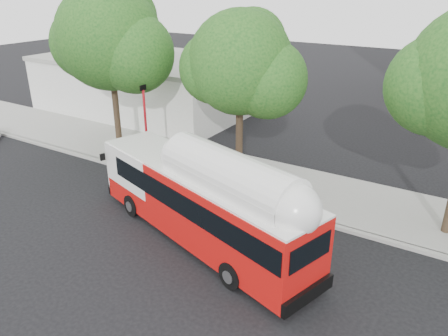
# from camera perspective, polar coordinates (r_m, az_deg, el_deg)

# --- Properties ---
(ground) EXTENTS (120.00, 120.00, 0.00)m
(ground) POSITION_cam_1_polar(r_m,az_deg,el_deg) (18.22, -4.83, -8.99)
(ground) COLOR black
(ground) RESTS_ON ground
(sidewalk) EXTENTS (60.00, 5.00, 0.15)m
(sidewalk) POSITION_cam_1_polar(r_m,az_deg,el_deg) (23.07, 4.69, -1.45)
(sidewalk) COLOR gray
(sidewalk) RESTS_ON ground
(curb_strip) EXTENTS (60.00, 0.30, 0.15)m
(curb_strip) POSITION_cam_1_polar(r_m,az_deg,el_deg) (21.01, 1.44, -3.99)
(curb_strip) COLOR gray
(curb_strip) RESTS_ON ground
(red_curb_segment) EXTENTS (10.00, 0.32, 0.16)m
(red_curb_segment) POSITION_cam_1_polar(r_m,az_deg,el_deg) (22.50, -5.18, -2.12)
(red_curb_segment) COLOR #A01D11
(red_curb_segment) RESTS_ON ground
(street_tree_left) EXTENTS (6.67, 5.80, 9.74)m
(street_tree_left) POSITION_cam_1_polar(r_m,az_deg,el_deg) (25.42, -13.87, 15.67)
(street_tree_left) COLOR #2D2116
(street_tree_left) RESTS_ON ground
(street_tree_mid) EXTENTS (5.75, 5.00, 8.62)m
(street_tree_mid) POSITION_cam_1_polar(r_m,az_deg,el_deg) (21.19, 3.20, 12.94)
(street_tree_mid) COLOR #2D2116
(street_tree_mid) RESTS_ON ground
(low_commercial_bldg) EXTENTS (16.20, 10.20, 4.25)m
(low_commercial_bldg) POSITION_cam_1_polar(r_m,az_deg,el_deg) (35.94, -9.97, 10.85)
(low_commercial_bldg) COLOR silver
(low_commercial_bldg) RESTS_ON ground
(transit_bus) EXTENTS (11.79, 5.52, 3.47)m
(transit_bus) POSITION_cam_1_polar(r_m,az_deg,el_deg) (17.19, -2.99, -4.80)
(transit_bus) COLOR red
(transit_bus) RESTS_ON ground
(signal_pole) EXTENTS (0.13, 0.45, 4.73)m
(signal_pole) POSITION_cam_1_polar(r_m,az_deg,el_deg) (23.92, -10.16, 5.22)
(signal_pole) COLOR red
(signal_pole) RESTS_ON ground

